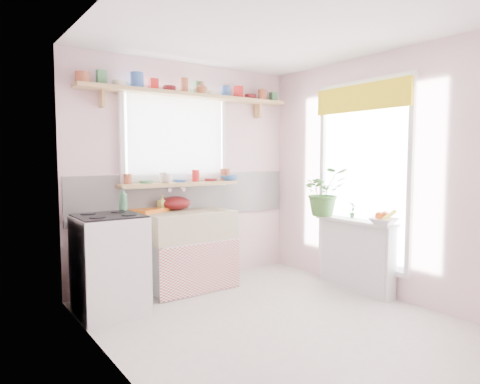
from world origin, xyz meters
TOP-DOWN VIEW (x-y plane):
  - room at (0.66, 0.86)m, footprint 3.20×3.20m
  - sink_unit at (-0.15, 1.29)m, footprint 0.95×0.65m
  - cooker at (-1.10, 1.05)m, footprint 0.58×0.58m
  - radiator_ledge at (1.30, 0.20)m, footprint 0.22×0.95m
  - windowsill at (-0.15, 1.48)m, footprint 1.40×0.22m
  - pine_shelf at (0.00, 1.47)m, footprint 2.52×0.24m
  - shelf_crockery at (0.00, 1.47)m, footprint 2.47×0.11m
  - sill_crockery at (-0.17, 1.48)m, footprint 1.35×0.11m
  - dish_tray at (-0.53, 1.50)m, footprint 0.46×0.41m
  - colander at (-0.20, 1.50)m, footprint 0.35×0.35m
  - jade_plant at (1.21, 0.60)m, footprint 0.62×0.58m
  - fruit_bowl at (1.21, -0.20)m, footprint 0.31×0.31m
  - herb_pot at (1.33, 0.29)m, footprint 0.12×0.10m
  - soap_bottle_sink at (-0.36, 1.50)m, footprint 0.09×0.09m
  - sill_cup at (-0.34, 1.42)m, footprint 0.16×0.16m
  - sill_bowl at (0.47, 1.42)m, footprint 0.26×0.26m
  - shelf_vase at (0.09, 1.41)m, footprint 0.17×0.17m
  - cooker_bottle at (-0.88, 1.27)m, footprint 0.11×0.11m
  - fruit at (1.22, -0.19)m, footprint 0.20×0.14m

SIDE VIEW (x-z plane):
  - radiator_ledge at x=1.30m, z-range 0.01..0.78m
  - sink_unit at x=-0.15m, z-range -0.13..0.99m
  - cooker at x=-1.10m, z-range 0.00..0.92m
  - fruit_bowl at x=1.21m, z-range 0.78..0.84m
  - fruit at x=1.22m, z-range 0.82..0.92m
  - herb_pot at x=1.33m, z-range 0.77..0.96m
  - dish_tray at x=-0.53m, z-range 0.85..0.89m
  - colander at x=-0.20m, z-range 0.85..1.00m
  - soap_bottle_sink at x=-0.36m, z-range 0.85..1.03m
  - cooker_bottle at x=-0.88m, z-range 0.92..1.14m
  - jade_plant at x=1.21m, z-range 0.77..1.32m
  - windowsill at x=-0.15m, z-range 1.12..1.16m
  - sill_bowl at x=0.47m, z-range 1.16..1.22m
  - sill_cup at x=-0.34m, z-range 1.16..1.26m
  - sill_crockery at x=-0.17m, z-range 1.16..1.28m
  - room at x=0.66m, z-range -0.23..2.97m
  - pine_shelf at x=0.00m, z-range 2.10..2.14m
  - shelf_crockery at x=0.00m, z-range 2.14..2.26m
  - shelf_vase at x=0.09m, z-range 2.14..2.28m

